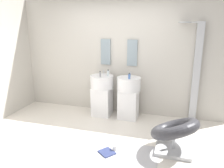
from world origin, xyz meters
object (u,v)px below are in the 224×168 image
at_px(magazine_navy, 107,152).
at_px(coffee_mug, 115,148).
at_px(pedestal_sink_right, 129,96).
at_px(soap_bottle_grey, 100,74).
at_px(soap_bottle_clear, 108,73).
at_px(lounge_chair, 175,132).
at_px(soap_bottle_blue, 129,76).
at_px(shower_column, 196,71).
at_px(pedestal_sink_left, 102,93).

relative_size(magazine_navy, coffee_mug, 2.77).
distance_m(pedestal_sink_right, coffee_mug, 1.44).
relative_size(soap_bottle_grey, soap_bottle_clear, 0.92).
relative_size(lounge_chair, soap_bottle_grey, 8.27).
bearing_deg(magazine_navy, soap_bottle_blue, 125.84).
relative_size(shower_column, magazine_navy, 8.65).
xyz_separation_m(coffee_mug, soap_bottle_blue, (-0.05, 1.24, 0.91)).
height_order(pedestal_sink_left, lounge_chair, pedestal_sink_left).
xyz_separation_m(pedestal_sink_left, magazine_navy, (0.58, -1.47, -0.48)).
bearing_deg(soap_bottle_blue, shower_column, 15.40).
height_order(magazine_navy, soap_bottle_blue, soap_bottle_blue).
xyz_separation_m(pedestal_sink_right, coffee_mug, (0.08, -1.36, -0.45)).
bearing_deg(soap_bottle_grey, pedestal_sink_left, 93.49).
bearing_deg(pedestal_sink_right, coffee_mug, -86.61).
xyz_separation_m(pedestal_sink_right, soap_bottle_clear, (-0.46, 0.01, 0.47)).
bearing_deg(coffee_mug, pedestal_sink_left, 116.75).
xyz_separation_m(shower_column, lounge_chair, (-0.33, -1.34, -0.73)).
height_order(lounge_chair, soap_bottle_blue, soap_bottle_blue).
height_order(lounge_chair, coffee_mug, lounge_chair).
bearing_deg(pedestal_sink_left, shower_column, 6.93).
distance_m(pedestal_sink_right, soap_bottle_blue, 0.48).
relative_size(pedestal_sink_left, soap_bottle_grey, 7.72).
relative_size(pedestal_sink_left, soap_bottle_clear, 7.13).
bearing_deg(magazine_navy, soap_bottle_clear, 144.69).
distance_m(shower_column, soap_bottle_grey, 1.96).
relative_size(coffee_mug, soap_bottle_clear, 0.61).
relative_size(pedestal_sink_right, soap_bottle_blue, 7.91).
height_order(lounge_chair, magazine_navy, lounge_chair).
xyz_separation_m(pedestal_sink_left, soap_bottle_blue, (0.64, -0.12, 0.46)).
height_order(magazine_navy, coffee_mug, coffee_mug).
bearing_deg(pedestal_sink_right, soap_bottle_grey, -167.63).
bearing_deg(coffee_mug, soap_bottle_blue, 92.28).
distance_m(pedestal_sink_right, soap_bottle_grey, 0.77).
distance_m(shower_column, soap_bottle_blue, 1.34).
bearing_deg(coffee_mug, shower_column, 52.17).
bearing_deg(soap_bottle_blue, pedestal_sink_left, 169.27).
height_order(magazine_navy, soap_bottle_grey, soap_bottle_grey).
height_order(shower_column, lounge_chair, shower_column).
distance_m(pedestal_sink_left, magazine_navy, 1.66).
height_order(shower_column, soap_bottle_blue, shower_column).
relative_size(magazine_navy, soap_bottle_clear, 1.68).
xyz_separation_m(pedestal_sink_right, lounge_chair, (0.99, -1.10, -0.15)).
xyz_separation_m(soap_bottle_grey, soap_bottle_blue, (0.63, 0.01, -0.00)).
distance_m(lounge_chair, soap_bottle_grey, 1.96).
bearing_deg(pedestal_sink_left, soap_bottle_clear, 5.60).
height_order(coffee_mug, soap_bottle_clear, soap_bottle_clear).
xyz_separation_m(magazine_navy, soap_bottle_blue, (0.05, 1.35, 0.95)).
bearing_deg(coffee_mug, lounge_chair, 16.09).
relative_size(lounge_chair, soap_bottle_clear, 7.64).
bearing_deg(pedestal_sink_right, magazine_navy, -90.88).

